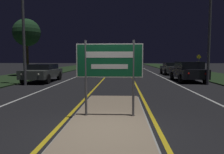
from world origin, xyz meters
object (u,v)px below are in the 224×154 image
car_receding_0 (188,71)px  highway_sign (109,64)px  car_approaching_0 (43,72)px  car_approaching_1 (98,67)px  car_receding_1 (171,68)px  warning_sign (199,62)px

car_receding_0 → highway_sign: bearing=-116.5°
car_approaching_0 → car_approaching_1: (3.12, 10.23, 0.00)m
car_receding_0 → car_approaching_0: car_receding_0 is taller
car_receding_1 → warning_sign: size_ratio=1.88×
car_approaching_0 → car_receding_1: bearing=35.4°
car_approaching_0 → car_approaching_1: car_approaching_1 is taller
car_receding_1 → warning_sign: warning_sign is taller
car_receding_0 → car_approaching_1: size_ratio=1.02×
car_approaching_1 → car_receding_1: bearing=-12.8°
car_receding_1 → car_approaching_0: bearing=-144.6°
car_receding_0 → car_approaching_1: bearing=131.2°
car_receding_1 → car_approaching_1: 8.78m
warning_sign → car_receding_1: bearing=-151.3°
highway_sign → car_receding_1: (5.83, 18.58, -0.91)m
highway_sign → car_receding_1: highway_sign is taller
car_approaching_0 → car_approaching_1: size_ratio=1.03×
car_receding_0 → car_approaching_0: 11.40m
car_receding_0 → car_receding_1: 7.48m
car_approaching_1 → warning_sign: bearing=0.6°
warning_sign → highway_sign: bearing=-115.0°
car_receding_1 → car_approaching_0: 14.32m
car_receding_0 → car_receding_1: bearing=87.7°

